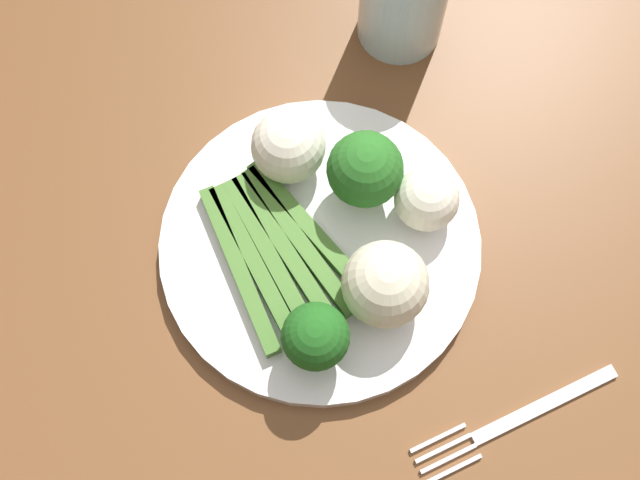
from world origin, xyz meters
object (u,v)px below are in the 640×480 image
at_px(fork, 514,420).
at_px(plate, 320,245).
at_px(cauliflower_edge, 427,199).
at_px(asparagus_bundle, 276,252).
at_px(cauliflower_near_fork, 288,146).
at_px(cauliflower_right, 385,284).
at_px(broccoli_left, 315,337).
at_px(dining_table, 384,311).
at_px(broccoli_outer_edge, 365,170).

bearing_deg(fork, plate, -68.14).
bearing_deg(cauliflower_edge, asparagus_bundle, 72.54).
distance_m(cauliflower_near_fork, cauliflower_edge, 0.11).
relative_size(cauliflower_right, fork, 0.39).
relative_size(broccoli_left, fork, 0.36).
distance_m(broccoli_left, cauliflower_edge, 0.14).
xyz_separation_m(asparagus_bundle, cauliflower_edge, (-0.04, -0.11, 0.02)).
distance_m(asparagus_bundle, fork, 0.22).
relative_size(plate, cauliflower_right, 3.91).
xyz_separation_m(dining_table, broccoli_left, (-0.01, 0.08, 0.15)).
relative_size(broccoli_outer_edge, cauliflower_edge, 1.42).
xyz_separation_m(cauliflower_near_fork, cauliflower_edge, (-0.09, -0.06, -0.00)).
bearing_deg(cauliflower_edge, fork, 166.32).
bearing_deg(broccoli_left, dining_table, -81.21).
distance_m(broccoli_left, fork, 0.16).
xyz_separation_m(plate, asparagus_bundle, (0.01, 0.03, 0.01)).
height_order(broccoli_outer_edge, cauliflower_edge, broccoli_outer_edge).
height_order(plate, fork, plate).
bearing_deg(broccoli_left, fork, -144.12).
xyz_separation_m(broccoli_outer_edge, cauliflower_near_fork, (0.05, 0.03, -0.01)).
bearing_deg(broccoli_left, asparagus_bundle, -12.32).
xyz_separation_m(plate, broccoli_outer_edge, (0.02, -0.05, 0.05)).
bearing_deg(cauliflower_right, cauliflower_near_fork, -2.29).
distance_m(cauliflower_edge, cauliflower_right, 0.08).
bearing_deg(asparagus_bundle, cauliflower_right, 37.10).
distance_m(broccoli_left, cauliflower_near_fork, 0.15).
distance_m(cauliflower_near_fork, fork, 0.26).
bearing_deg(broccoli_outer_edge, fork, 176.90).
bearing_deg(asparagus_bundle, broccoli_left, -7.65).
relative_size(dining_table, asparagus_bundle, 8.54).
bearing_deg(dining_table, asparagus_bundle, 46.17).
relative_size(cauliflower_near_fork, fork, 0.35).
relative_size(dining_table, cauliflower_edge, 25.14).
xyz_separation_m(dining_table, cauliflower_near_fork, (0.12, 0.01, 0.14)).
relative_size(dining_table, plate, 5.03).
distance_m(broccoli_outer_edge, fork, 0.21).
bearing_deg(cauliflower_near_fork, cauliflower_edge, -146.83).
height_order(broccoli_outer_edge, cauliflower_right, broccoli_outer_edge).
bearing_deg(cauliflower_near_fork, broccoli_left, 153.16).
distance_m(asparagus_bundle, cauliflower_near_fork, 0.08).
height_order(broccoli_outer_edge, broccoli_left, broccoli_outer_edge).
bearing_deg(fork, cauliflower_near_fork, -75.39).
height_order(plate, broccoli_outer_edge, broccoli_outer_edge).
distance_m(asparagus_bundle, broccoli_outer_edge, 0.09).
bearing_deg(fork, cauliflower_right, -68.27).
distance_m(dining_table, fork, 0.17).
bearing_deg(asparagus_bundle, fork, 24.71).
distance_m(asparagus_bundle, cauliflower_right, 0.09).
relative_size(dining_table, fork, 7.58).
distance_m(broccoli_outer_edge, cauliflower_right, 0.09).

